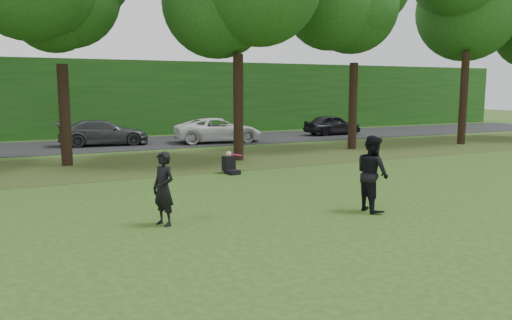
{
  "coord_description": "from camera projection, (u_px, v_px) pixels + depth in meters",
  "views": [
    {
      "loc": [
        -4.72,
        -7.78,
        3.15
      ],
      "look_at": [
        0.81,
        3.81,
        1.3
      ],
      "focal_mm": 35.0,
      "sensor_mm": 36.0,
      "label": 1
    }
  ],
  "objects": [
    {
      "name": "parked_cars",
      "position": [
        127.0,
        133.0,
        27.5
      ],
      "size": [
        35.34,
        3.94,
        1.42
      ],
      "color": "black",
      "rests_on": "street"
    },
    {
      "name": "street",
      "position": [
        112.0,
        144.0,
        28.17
      ],
      "size": [
        70.0,
        7.0,
        0.02
      ],
      "primitive_type": "cube",
      "color": "black",
      "rests_on": "ground"
    },
    {
      "name": "leaf_litter",
      "position": [
        145.0,
        164.0,
        21.02
      ],
      "size": [
        60.0,
        7.0,
        0.01
      ],
      "primitive_type": "cube",
      "color": "#3C3615",
      "rests_on": "ground"
    },
    {
      "name": "player_right",
      "position": [
        372.0,
        173.0,
        12.8
      ],
      "size": [
        0.83,
        1.02,
        1.97
      ],
      "primitive_type": "imported",
      "rotation": [
        0.0,
        0.0,
        1.48
      ],
      "color": "black",
      "rests_on": "ground"
    },
    {
      "name": "seated_person",
      "position": [
        230.0,
        165.0,
        18.59
      ],
      "size": [
        0.5,
        0.78,
        0.83
      ],
      "rotation": [
        0.0,
        0.0,
        0.12
      ],
      "color": "black",
      "rests_on": "ground"
    },
    {
      "name": "far_hedge",
      "position": [
        95.0,
        98.0,
        33.18
      ],
      "size": [
        70.0,
        3.0,
        5.0
      ],
      "primitive_type": "cube",
      "color": "#1A4A15",
      "rests_on": "ground"
    },
    {
      "name": "player_left",
      "position": [
        164.0,
        189.0,
        11.47
      ],
      "size": [
        0.64,
        0.74,
        1.72
      ],
      "primitive_type": "imported",
      "rotation": [
        0.0,
        0.0,
        -1.13
      ],
      "color": "black",
      "rests_on": "ground"
    },
    {
      "name": "frisbee",
      "position": [
        237.0,
        155.0,
        12.13
      ],
      "size": [
        0.36,
        0.36,
        0.09
      ],
      "color": "#E1125D",
      "rests_on": "ground"
    },
    {
      "name": "ground",
      "position": [
        304.0,
        257.0,
        9.41
      ],
      "size": [
        120.0,
        120.0,
        0.0
      ],
      "primitive_type": "plane",
      "color": "#284917",
      "rests_on": "ground"
    }
  ]
}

